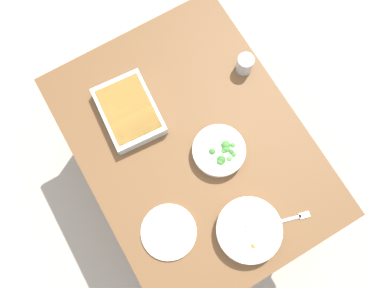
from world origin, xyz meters
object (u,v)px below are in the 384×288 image
stew_bowl (249,230)px  fork_on_table (292,218)px  drink_cup (245,64)px  spoon_by_stew (240,222)px  broccoli_bowl (219,151)px  side_plate (169,232)px  baking_dish (129,111)px

stew_bowl → fork_on_table: (-0.05, -0.18, -0.03)m
stew_bowl → drink_cup: size_ratio=3.02×
stew_bowl → fork_on_table: 0.19m
drink_cup → spoon_by_stew: (-0.55, 0.37, -0.03)m
spoon_by_stew → broccoli_bowl: bearing=-14.6°
stew_bowl → drink_cup: 0.70m
spoon_by_stew → stew_bowl: bearing=-166.8°
broccoli_bowl → stew_bowl: bearing=168.8°
drink_cup → spoon_by_stew: size_ratio=0.49×
side_plate → spoon_by_stew: size_ratio=1.26×
stew_bowl → fork_on_table: bearing=-105.8°
broccoli_bowl → side_plate: size_ratio=1.00×
side_plate → broccoli_bowl: bearing=-62.5°
broccoli_bowl → spoon_by_stew: broccoli_bowl is taller
broccoli_bowl → spoon_by_stew: bearing=165.4°
broccoli_bowl → baking_dish: 0.41m
baking_dish → spoon_by_stew: 0.64m
stew_bowl → fork_on_table: stew_bowl is taller
drink_cup → fork_on_table: 0.67m
stew_bowl → broccoli_bowl: 0.33m
baking_dish → side_plate: 0.52m
broccoli_bowl → drink_cup: (0.27, -0.29, 0.01)m
broccoli_bowl → fork_on_table: bearing=-163.5°
baking_dish → side_plate: (-0.51, 0.10, -0.03)m
fork_on_table → broccoli_bowl: bearing=16.5°
stew_bowl → side_plate: stew_bowl is taller
broccoli_bowl → fork_on_table: size_ratio=1.25×
baking_dish → drink_cup: bearing=-97.1°
stew_bowl → baking_dish: 0.69m
fork_on_table → drink_cup: bearing=-15.7°
side_plate → fork_on_table: size_ratio=1.26×
broccoli_bowl → baking_dish: bearing=35.1°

